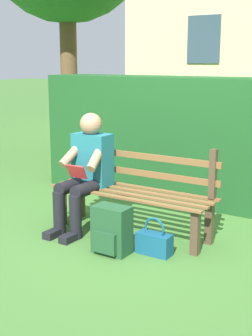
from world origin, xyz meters
TOP-DOWN VIEW (x-y plane):
  - ground at (0.00, 0.00)m, footprint 60.00×60.00m
  - park_bench at (0.00, -0.06)m, footprint 1.65×0.47m
  - person_seated at (0.48, 0.10)m, footprint 0.44×0.73m
  - hedge_backdrop at (-0.52, -1.37)m, footprint 4.90×0.71m
  - backpack at (-0.11, 0.51)m, footprint 0.33×0.27m
  - handbag at (-0.44, 0.34)m, footprint 0.31×0.14m

SIDE VIEW (x-z plane):
  - ground at x=0.00m, z-range 0.00..0.00m
  - handbag at x=-0.44m, z-range -0.06..0.28m
  - backpack at x=-0.11m, z-range 0.00..0.42m
  - park_bench at x=0.00m, z-range -0.02..0.86m
  - person_seated at x=0.48m, z-range 0.03..1.18m
  - hedge_backdrop at x=-0.52m, z-range 0.00..1.54m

